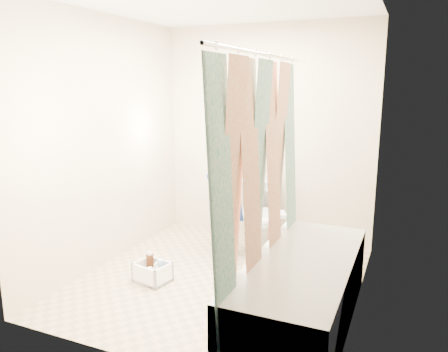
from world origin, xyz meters
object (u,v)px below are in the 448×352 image
at_px(plumber, 225,184).
at_px(cleaning_caddy, 153,273).
at_px(toilet, 262,217).
at_px(bathtub, 301,289).

relative_size(plumber, cleaning_caddy, 4.49).
bearing_deg(cleaning_caddy, toilet, 72.68).
bearing_deg(toilet, plumber, -156.67).
bearing_deg(plumber, toilet, 108.51).
xyz_separation_m(bathtub, plumber, (-1.03, 0.95, 0.50)).
height_order(bathtub, cleaning_caddy, bathtub).
bearing_deg(cleaning_caddy, plumber, 79.06).
relative_size(bathtub, plumber, 1.14).
bearing_deg(bathtub, toilet, 120.10).
distance_m(plumber, cleaning_caddy, 1.11).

